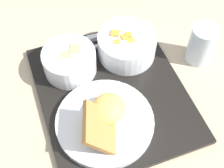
{
  "coord_description": "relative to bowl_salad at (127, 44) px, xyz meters",
  "views": [
    {
      "loc": [
        0.38,
        -0.12,
        0.61
      ],
      "look_at": [
        0.0,
        0.0,
        0.04
      ],
      "focal_mm": 50.0,
      "sensor_mm": 36.0,
      "label": 1
    }
  ],
  "objects": [
    {
      "name": "spoon",
      "position": [
        -0.04,
        -0.03,
        -0.03
      ],
      "size": [
        0.04,
        0.14,
        0.01
      ],
      "rotation": [
        0.0,
        0.0,
        1.66
      ],
      "color": "silver",
      "rests_on": "serving_tray"
    },
    {
      "name": "serving_tray",
      "position": [
        0.1,
        -0.07,
        -0.04
      ],
      "size": [
        0.4,
        0.34,
        0.01
      ],
      "color": "black",
      "rests_on": "ground_plane"
    },
    {
      "name": "ground_plane",
      "position": [
        0.1,
        -0.07,
        -0.05
      ],
      "size": [
        4.0,
        4.0,
        0.0
      ],
      "primitive_type": "plane",
      "color": "tan"
    },
    {
      "name": "bowl_salad",
      "position": [
        0.0,
        0.0,
        0.0
      ],
      "size": [
        0.14,
        0.14,
        0.06
      ],
      "color": "silver",
      "rests_on": "serving_tray"
    },
    {
      "name": "glass_water",
      "position": [
        0.06,
        0.17,
        -0.0
      ],
      "size": [
        0.06,
        0.06,
        0.1
      ],
      "color": "silver",
      "rests_on": "ground_plane"
    },
    {
      "name": "bowl_soup",
      "position": [
        0.01,
        -0.14,
        0.0
      ],
      "size": [
        0.13,
        0.13,
        0.06
      ],
      "color": "silver",
      "rests_on": "serving_tray"
    },
    {
      "name": "plate_main",
      "position": [
        0.17,
        -0.11,
        -0.02
      ],
      "size": [
        0.21,
        0.21,
        0.08
      ],
      "color": "silver",
      "rests_on": "serving_tray"
    },
    {
      "name": "knife",
      "position": [
        -0.07,
        -0.04,
        -0.03
      ],
      "size": [
        0.02,
        0.19,
        0.01
      ],
      "rotation": [
        0.0,
        0.0,
        1.62
      ],
      "color": "silver",
      "rests_on": "serving_tray"
    }
  ]
}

